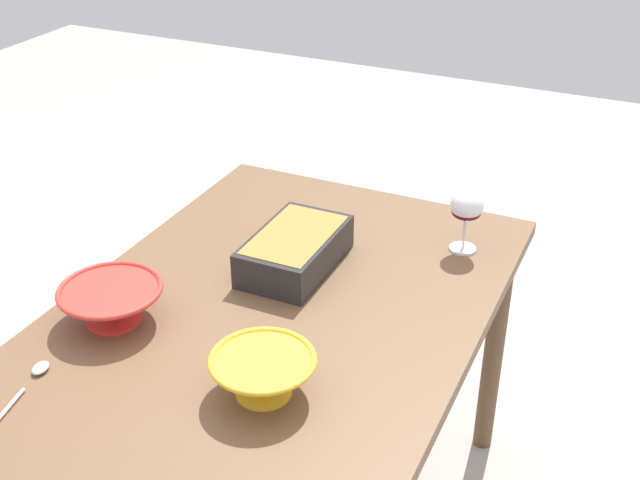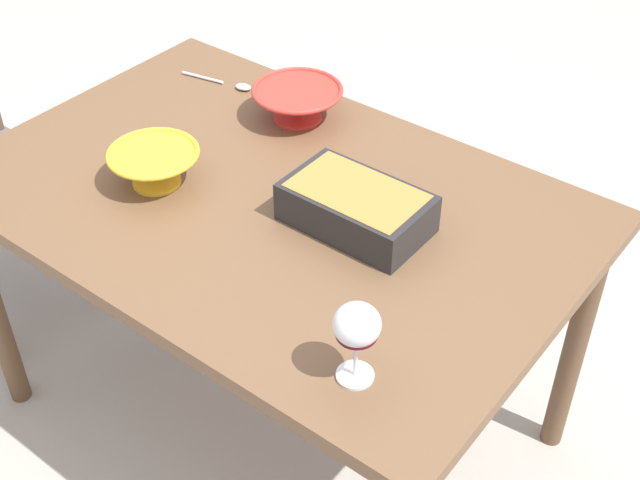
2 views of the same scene
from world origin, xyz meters
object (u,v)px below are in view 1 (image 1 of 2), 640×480
(wine_glass, at_px, (467,208))
(casserole_dish, at_px, (295,249))
(mixing_bowl, at_px, (112,302))
(small_bowl, at_px, (263,373))
(dining_table, at_px, (268,346))
(serving_spoon, at_px, (30,381))

(wine_glass, relative_size, casserole_dish, 0.55)
(casserole_dish, distance_m, mixing_bowl, 0.45)
(wine_glass, height_order, casserole_dish, wine_glass)
(small_bowl, bearing_deg, dining_table, -153.06)
(casserole_dish, bearing_deg, small_bowl, 18.86)
(dining_table, distance_m, casserole_dish, 0.25)
(mixing_bowl, bearing_deg, casserole_dish, 144.81)
(small_bowl, distance_m, serving_spoon, 0.46)
(casserole_dish, relative_size, mixing_bowl, 1.33)
(dining_table, height_order, serving_spoon, serving_spoon)
(mixing_bowl, height_order, serving_spoon, mixing_bowl)
(dining_table, relative_size, small_bowl, 6.62)
(wine_glass, xyz_separation_m, mixing_bowl, (0.62, -0.61, -0.07))
(wine_glass, bearing_deg, serving_spoon, -35.88)
(serving_spoon, bearing_deg, casserole_dish, 155.63)
(dining_table, height_order, mixing_bowl, mixing_bowl)
(mixing_bowl, xyz_separation_m, serving_spoon, (0.24, -0.02, -0.04))
(serving_spoon, bearing_deg, mixing_bowl, 175.94)
(serving_spoon, bearing_deg, wine_glass, 144.12)
(small_bowl, relative_size, serving_spoon, 0.97)
(wine_glass, xyz_separation_m, casserole_dish, (0.25, -0.35, -0.07))
(serving_spoon, bearing_deg, dining_table, 142.16)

